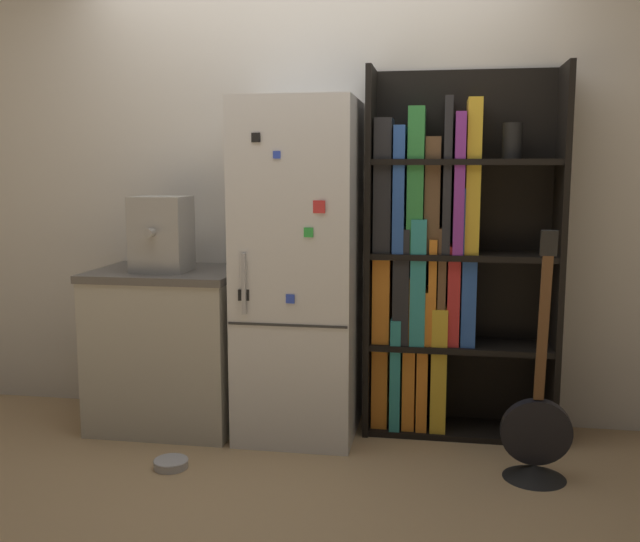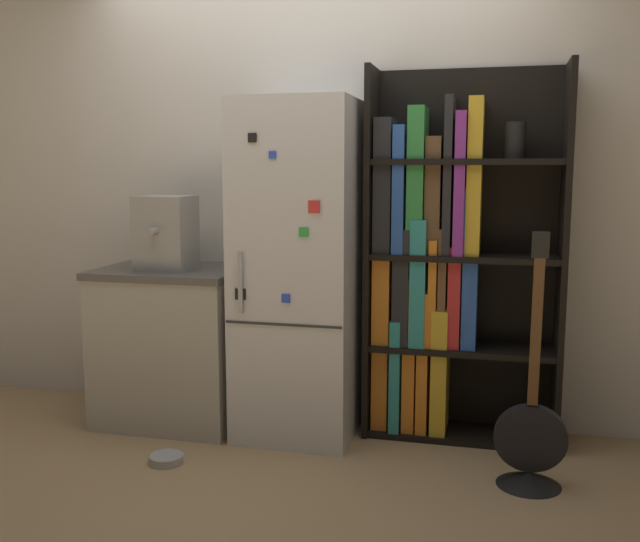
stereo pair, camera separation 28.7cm
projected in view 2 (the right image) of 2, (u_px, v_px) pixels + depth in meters
name	position (u px, v px, depth m)	size (l,w,h in m)	color
ground_plane	(293.00, 440.00, 3.72)	(16.00, 16.00, 0.00)	tan
wall_back	(315.00, 188.00, 3.99)	(8.00, 0.05, 2.60)	silver
refrigerator	(299.00, 270.00, 3.74)	(0.61, 0.63, 1.76)	silver
bookshelf	(439.00, 268.00, 3.71)	(0.99, 0.34, 1.92)	black
kitchen_counter	(174.00, 344.00, 3.98)	(0.79, 0.62, 0.87)	#BCB7A8
espresso_machine	(166.00, 233.00, 3.83)	(0.28, 0.31, 0.40)	#A5A39E
guitar	(530.00, 450.00, 3.17)	(0.32, 0.29, 1.15)	black
pet_bowl	(166.00, 458.00, 3.43)	(0.17, 0.17, 0.04)	#B7B7BC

